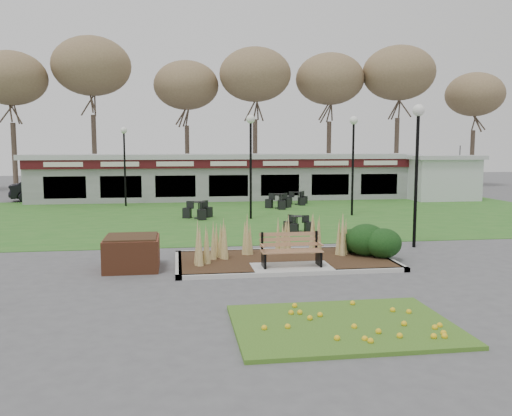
{
  "coord_description": "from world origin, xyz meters",
  "views": [
    {
      "loc": [
        -3.11,
        -14.29,
        3.49
      ],
      "look_at": [
        -0.73,
        2.0,
        1.56
      ],
      "focal_mm": 38.0,
      "sensor_mm": 36.0,
      "label": 1
    }
  ],
  "objects": [
    {
      "name": "bistro_set_c",
      "position": [
        2.41,
        14.66,
        0.28
      ],
      "size": [
        1.5,
        1.32,
        0.8
      ],
      "color": "black",
      "rests_on": "ground"
    },
    {
      "name": "bistro_set_b",
      "position": [
        -2.11,
        11.23,
        0.28
      ],
      "size": [
        1.47,
        1.41,
        0.79
      ],
      "color": "black",
      "rests_on": "ground"
    },
    {
      "name": "lamp_post_far_left",
      "position": [
        -6.01,
        17.0,
        3.26
      ],
      "size": [
        0.37,
        0.37,
        4.47
      ],
      "color": "black",
      "rests_on": "ground"
    },
    {
      "name": "patio_umbrella",
      "position": [
        14.72,
        18.0,
        1.48
      ],
      "size": [
        2.05,
        2.08,
        2.32
      ],
      "color": "black",
      "rests_on": "ground"
    },
    {
      "name": "brick_planter",
      "position": [
        -4.4,
        1.0,
        0.48
      ],
      "size": [
        1.5,
        1.5,
        0.95
      ],
      "color": "brown",
      "rests_on": "ground"
    },
    {
      "name": "car_silver",
      "position": [
        -11.5,
        27.0,
        0.8
      ],
      "size": [
        5.07,
        3.44,
        1.6
      ],
      "primitive_type": "imported",
      "rotation": [
        0.0,
        0.0,
        1.21
      ],
      "color": "#BCBCC1",
      "rests_on": "ground"
    },
    {
      "name": "bistro_set_a",
      "position": [
        1.6,
        6.55,
        0.24
      ],
      "size": [
        1.11,
        1.23,
        0.66
      ],
      "color": "black",
      "rests_on": "ground"
    },
    {
      "name": "service_hut",
      "position": [
        13.5,
        18.0,
        1.45
      ],
      "size": [
        4.4,
        3.4,
        2.83
      ],
      "color": "silver",
      "rests_on": "ground"
    },
    {
      "name": "bistro_set_d",
      "position": [
        3.87,
        16.41,
        0.26
      ],
      "size": [
        1.36,
        1.29,
        0.73
      ],
      "color": "black",
      "rests_on": "ground"
    },
    {
      "name": "flower_bed",
      "position": [
        0.0,
        -4.6,
        0.07
      ],
      "size": [
        4.2,
        3.0,
        0.16
      ],
      "color": "#39641C",
      "rests_on": "ground"
    },
    {
      "name": "lawn",
      "position": [
        0.0,
        12.0,
        0.01
      ],
      "size": [
        34.0,
        16.0,
        0.02
      ],
      "primitive_type": "cube",
      "color": "#2A6A21",
      "rests_on": "ground"
    },
    {
      "name": "park_bench",
      "position": [
        0.0,
        0.25,
        0.59
      ],
      "size": [
        1.7,
        0.66,
        0.93
      ],
      "color": "olive",
      "rests_on": "ground"
    },
    {
      "name": "lamp_post_far_right",
      "position": [
        5.42,
        11.26,
        3.54
      ],
      "size": [
        0.4,
        0.4,
        4.86
      ],
      "color": "black",
      "rests_on": "ground"
    },
    {
      "name": "lamp_post_near_right",
      "position": [
        4.89,
        2.98,
        3.52
      ],
      "size": [
        0.4,
        0.4,
        4.83
      ],
      "color": "black",
      "rests_on": "ground"
    },
    {
      "name": "food_pavilion",
      "position": [
        0.0,
        19.96,
        1.48
      ],
      "size": [
        24.6,
        3.4,
        2.9
      ],
      "color": "gray",
      "rests_on": "ground"
    },
    {
      "name": "car_black",
      "position": [
        -11.13,
        21.0,
        0.73
      ],
      "size": [
        4.63,
        2.37,
        1.45
      ],
      "primitive_type": "imported",
      "rotation": [
        0.0,
        0.0,
        1.77
      ],
      "color": "black",
      "rests_on": "ground"
    },
    {
      "name": "lamp_post_mid_right",
      "position": [
        0.31,
        10.75,
        3.54
      ],
      "size": [
        0.4,
        0.4,
        4.86
      ],
      "color": "black",
      "rests_on": "ground"
    },
    {
      "name": "tree_backdrop",
      "position": [
        0.0,
        28.0,
        8.36
      ],
      "size": [
        47.24,
        5.24,
        10.36
      ],
      "color": "#47382B",
      "rests_on": "ground"
    },
    {
      "name": "ground",
      "position": [
        0.0,
        0.0,
        0.0
      ],
      "size": [
        100.0,
        100.0,
        0.0
      ],
      "primitive_type": "plane",
      "color": "#515154",
      "rests_on": "ground"
    },
    {
      "name": "planting_bed",
      "position": [
        1.27,
        1.35,
        0.37
      ],
      "size": [
        6.75,
        3.4,
        1.27
      ],
      "color": "#331F14",
      "rests_on": "ground"
    }
  ]
}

